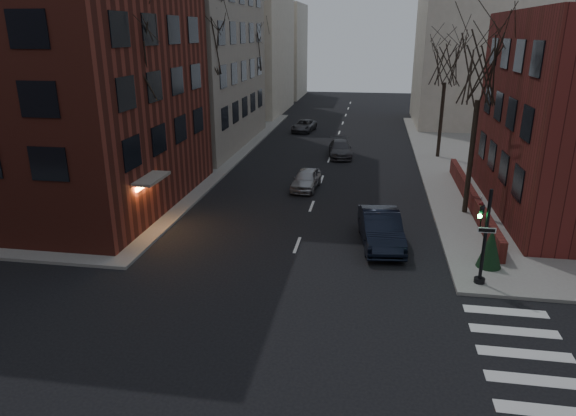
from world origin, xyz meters
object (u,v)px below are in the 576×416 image
object	(u,v)px
tree_left_a	(130,62)
streetlamp_far	(261,90)
tree_left_b	(205,46)
car_lane_far	(304,126)
sandwich_board	(479,202)
evergreen_shrub	(491,248)
parked_sedan	(381,228)
car_lane_silver	(306,179)
tree_right_a	(481,70)
car_lane_gray	(340,149)
tree_right_b	(446,63)
streetlamp_near	(198,121)
tree_left_c	(250,52)
traffic_signal	(483,243)

from	to	relation	value
tree_left_a	streetlamp_far	bearing A→B (deg)	88.77
tree_left_b	streetlamp_far	distance (m)	16.68
car_lane_far	sandwich_board	size ratio (longest dim) A/B	5.39
sandwich_board	evergreen_shrub	xyz separation A→B (m)	(-1.02, -8.02, 0.49)
parked_sedan	evergreen_shrub	bearing A→B (deg)	-31.09
car_lane_far	car_lane_silver	bearing A→B (deg)	-74.93
tree_left_b	tree_right_a	xyz separation A→B (m)	(17.60, -8.00, -0.88)
car_lane_gray	evergreen_shrub	xyz separation A→B (m)	(7.87, -20.60, 0.38)
tree_left_a	tree_right_b	distance (m)	25.19
tree_left_a	streetlamp_near	bearing A→B (deg)	85.71
tree_left_c	tree_right_a	distance (m)	28.17
parked_sedan	car_lane_gray	distance (m)	18.80
parked_sedan	sandwich_board	xyz separation A→B (m)	(5.69, 5.95, -0.30)
tree_right_b	car_lane_far	world-z (taller)	tree_right_b
tree_right_a	car_lane_silver	world-z (taller)	tree_right_a
streetlamp_near	car_lane_gray	bearing A→B (deg)	45.78
tree_left_c	car_lane_silver	bearing A→B (deg)	-66.59
tree_left_b	car_lane_far	distance (m)	18.87
tree_right_a	car_lane_far	size ratio (longest dim) A/B	2.27
traffic_signal	parked_sedan	distance (m)	5.52
tree_left_b	streetlamp_far	world-z (taller)	tree_left_b
tree_left_c	tree_left_b	bearing A→B (deg)	-90.00
sandwich_board	streetlamp_near	bearing A→B (deg)	174.34
traffic_signal	parked_sedan	bearing A→B (deg)	136.58
tree_left_b	tree_right_b	distance (m)	18.64
traffic_signal	sandwich_board	size ratio (longest dim) A/B	5.03
traffic_signal	streetlamp_far	xyz separation A→B (m)	(-16.14, 33.01, 2.33)
traffic_signal	car_lane_far	size ratio (longest dim) A/B	0.93
parked_sedan	evergreen_shrub	distance (m)	5.11
tree_right_b	car_lane_gray	bearing A→B (deg)	-174.64
tree_left_a	evergreen_shrub	world-z (taller)	tree_left_a
tree_left_c	car_lane_gray	bearing A→B (deg)	-42.35
traffic_signal	tree_left_b	size ratio (longest dim) A/B	0.37
traffic_signal	car_lane_far	xyz separation A→B (m)	(-11.65, 33.17, -1.31)
tree_left_a	streetlamp_far	xyz separation A→B (m)	(0.60, 28.00, -4.23)
tree_left_a	streetlamp_near	world-z (taller)	tree_left_a
car_lane_silver	traffic_signal	bearing A→B (deg)	-50.46
car_lane_far	evergreen_shrub	distance (m)	33.86
parked_sedan	car_lane_far	distance (m)	30.44
streetlamp_near	tree_right_b	bearing A→B (deg)	30.47
tree_left_b	tree_right_a	size ratio (longest dim) A/B	1.11
tree_right_b	sandwich_board	world-z (taller)	tree_right_b
car_lane_far	sandwich_board	xyz separation A→B (m)	(13.40, -23.49, -0.05)
car_lane_silver	parked_sedan	bearing A→B (deg)	-56.75
car_lane_far	streetlamp_far	bearing A→B (deg)	-170.92
car_lane_silver	car_lane_gray	xyz separation A→B (m)	(1.60, 9.72, -0.01)
tree_left_b	evergreen_shrub	distance (m)	24.56
parked_sedan	car_lane_far	xyz separation A→B (m)	(-7.71, 29.44, -0.25)
parked_sedan	traffic_signal	bearing A→B (deg)	-50.55
parked_sedan	car_lane_gray	size ratio (longest dim) A/B	1.14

